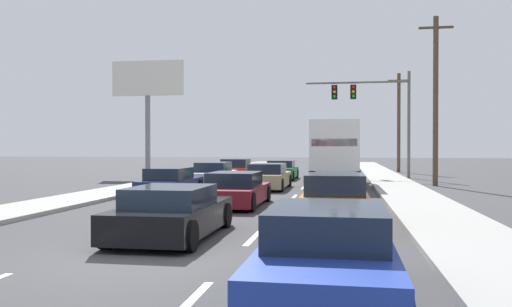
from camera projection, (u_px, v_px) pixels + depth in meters
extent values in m
plane|color=#3D3D3F|center=(286.00, 179.00, 34.52)|extent=(140.00, 140.00, 0.00)
cube|color=#9E9E99|center=(394.00, 184.00, 28.51)|extent=(2.47, 80.00, 0.14)
cube|color=#9E9E99|center=(167.00, 181.00, 30.66)|extent=(2.47, 80.00, 0.14)
cube|color=silver|center=(114.00, 234.00, 12.57)|extent=(0.14, 2.00, 0.01)
cube|color=silver|center=(179.00, 209.00, 17.50)|extent=(0.14, 2.00, 0.01)
cube|color=silver|center=(215.00, 196.00, 22.43)|extent=(0.14, 2.00, 0.01)
cube|color=silver|center=(238.00, 187.00, 27.36)|extent=(0.14, 2.00, 0.01)
cube|color=silver|center=(254.00, 181.00, 32.29)|extent=(0.14, 2.00, 0.01)
cube|color=silver|center=(266.00, 176.00, 37.22)|extent=(0.14, 2.00, 0.01)
cube|color=silver|center=(275.00, 173.00, 42.15)|extent=(0.14, 2.00, 0.01)
cube|color=silver|center=(282.00, 170.00, 47.09)|extent=(0.14, 2.00, 0.01)
cube|color=silver|center=(288.00, 168.00, 52.02)|extent=(0.14, 2.00, 0.01)
cube|color=silver|center=(293.00, 166.00, 56.95)|extent=(0.14, 2.00, 0.01)
cube|color=silver|center=(191.00, 301.00, 7.08)|extent=(0.14, 2.00, 0.01)
cube|color=silver|center=(253.00, 238.00, 12.01)|extent=(0.14, 2.00, 0.01)
cube|color=silver|center=(280.00, 211.00, 16.94)|extent=(0.14, 2.00, 0.01)
cube|color=silver|center=(294.00, 197.00, 21.87)|extent=(0.14, 2.00, 0.01)
cube|color=silver|center=(303.00, 188.00, 26.80)|extent=(0.14, 2.00, 0.01)
cube|color=silver|center=(309.00, 181.00, 31.73)|extent=(0.14, 2.00, 0.01)
cube|color=silver|center=(314.00, 177.00, 36.66)|extent=(0.14, 2.00, 0.01)
cube|color=silver|center=(318.00, 173.00, 41.59)|extent=(0.14, 2.00, 0.01)
cube|color=silver|center=(320.00, 170.00, 46.52)|extent=(0.14, 2.00, 0.01)
cube|color=silver|center=(323.00, 168.00, 51.45)|extent=(0.14, 2.00, 0.01)
cube|color=silver|center=(324.00, 166.00, 56.38)|extent=(0.14, 2.00, 0.01)
cube|color=red|center=(236.00, 172.00, 34.48)|extent=(1.90, 4.26, 0.63)
cube|color=#192333|center=(236.00, 163.00, 34.23)|extent=(1.67, 1.85, 0.54)
cylinder|color=black|center=(229.00, 173.00, 36.18)|extent=(0.22, 0.64, 0.64)
cylinder|color=black|center=(254.00, 173.00, 35.90)|extent=(0.22, 0.64, 0.64)
cylinder|color=black|center=(218.00, 175.00, 33.07)|extent=(0.22, 0.64, 0.64)
cylinder|color=black|center=(245.00, 175.00, 32.78)|extent=(0.22, 0.64, 0.64)
cube|color=#B7BABF|center=(214.00, 177.00, 28.48)|extent=(1.94, 4.68, 0.62)
cube|color=#192333|center=(213.00, 167.00, 28.43)|extent=(1.66, 2.45, 0.52)
cylinder|color=black|center=(206.00, 178.00, 30.35)|extent=(0.24, 0.65, 0.64)
cylinder|color=black|center=(235.00, 178.00, 30.11)|extent=(0.24, 0.65, 0.64)
cylinder|color=black|center=(190.00, 182.00, 26.84)|extent=(0.24, 0.65, 0.64)
cylinder|color=black|center=(222.00, 182.00, 26.61)|extent=(0.24, 0.65, 0.64)
cube|color=#141E4C|center=(171.00, 186.00, 22.55)|extent=(1.76, 4.26, 0.57)
cube|color=#192333|center=(169.00, 174.00, 22.31)|extent=(1.55, 2.20, 0.49)
cylinder|color=black|center=(165.00, 185.00, 24.25)|extent=(0.22, 0.64, 0.64)
cylinder|color=black|center=(199.00, 186.00, 23.98)|extent=(0.22, 0.64, 0.64)
cylinder|color=black|center=(139.00, 191.00, 21.14)|extent=(0.22, 0.64, 0.64)
cylinder|color=black|center=(178.00, 191.00, 20.86)|extent=(0.22, 0.64, 0.64)
cube|color=#196B38|center=(282.00, 172.00, 33.98)|extent=(1.81, 4.28, 0.65)
cube|color=#192333|center=(281.00, 164.00, 33.79)|extent=(1.59, 2.06, 0.44)
cylinder|color=black|center=(272.00, 173.00, 35.69)|extent=(0.22, 0.64, 0.64)
cylinder|color=black|center=(297.00, 173.00, 35.41)|extent=(0.22, 0.64, 0.64)
cylinder|color=black|center=(265.00, 175.00, 32.55)|extent=(0.22, 0.64, 0.64)
cylinder|color=black|center=(292.00, 176.00, 32.28)|extent=(0.22, 0.64, 0.64)
cube|color=tan|center=(268.00, 180.00, 26.11)|extent=(1.84, 4.63, 0.65)
cube|color=#192333|center=(268.00, 168.00, 25.83)|extent=(1.61, 2.40, 0.49)
cylinder|color=black|center=(258.00, 180.00, 28.00)|extent=(0.22, 0.64, 0.64)
cylinder|color=black|center=(289.00, 180.00, 27.71)|extent=(0.22, 0.64, 0.64)
cylinder|color=black|center=(245.00, 185.00, 24.52)|extent=(0.22, 0.64, 0.64)
cylinder|color=black|center=(281.00, 185.00, 24.24)|extent=(0.22, 0.64, 0.64)
cube|color=maroon|center=(236.00, 194.00, 18.56)|extent=(1.89, 4.41, 0.57)
cube|color=#192333|center=(235.00, 179.00, 18.38)|extent=(1.65, 2.16, 0.50)
cylinder|color=black|center=(223.00, 193.00, 20.33)|extent=(0.23, 0.64, 0.64)
cylinder|color=black|center=(267.00, 193.00, 20.03)|extent=(0.23, 0.64, 0.64)
cylinder|color=black|center=(199.00, 201.00, 17.08)|extent=(0.23, 0.64, 0.64)
cylinder|color=black|center=(251.00, 202.00, 16.78)|extent=(0.23, 0.64, 0.64)
cube|color=black|center=(173.00, 218.00, 12.12)|extent=(1.89, 4.32, 0.63)
cube|color=#192333|center=(170.00, 196.00, 11.94)|extent=(1.66, 2.18, 0.43)
cylinder|color=black|center=(160.00, 214.00, 13.85)|extent=(0.22, 0.64, 0.64)
cylinder|color=black|center=(225.00, 215.00, 13.56)|extent=(0.22, 0.64, 0.64)
cylinder|color=black|center=(106.00, 234.00, 10.69)|extent=(0.22, 0.64, 0.64)
cylinder|color=black|center=(190.00, 236.00, 10.40)|extent=(0.22, 0.64, 0.64)
cube|color=white|center=(335.00, 145.00, 27.66)|extent=(2.45, 5.86, 2.48)
cube|color=red|center=(334.00, 142.00, 24.80)|extent=(2.16, 0.06, 0.36)
cube|color=yellow|center=(335.00, 160.00, 31.50)|extent=(2.32, 1.93, 2.04)
cylinder|color=black|center=(316.00, 174.00, 31.70)|extent=(0.31, 0.96, 0.96)
cylinder|color=black|center=(355.00, 174.00, 31.33)|extent=(0.31, 0.96, 0.96)
cylinder|color=black|center=(312.00, 179.00, 26.71)|extent=(0.31, 0.96, 0.96)
cylinder|color=black|center=(357.00, 179.00, 26.35)|extent=(0.31, 0.96, 0.96)
cube|color=slate|center=(336.00, 190.00, 20.32)|extent=(1.83, 4.04, 0.58)
cube|color=#192333|center=(336.00, 177.00, 20.13)|extent=(1.58, 1.98, 0.42)
cylinder|color=black|center=(316.00, 189.00, 21.88)|extent=(0.23, 0.64, 0.64)
cylinder|color=black|center=(356.00, 190.00, 21.64)|extent=(0.23, 0.64, 0.64)
cylinder|color=black|center=(314.00, 196.00, 19.01)|extent=(0.23, 0.64, 0.64)
cylinder|color=black|center=(359.00, 196.00, 18.77)|extent=(0.23, 0.64, 0.64)
cube|color=orange|center=(335.00, 206.00, 14.15)|extent=(1.81, 4.54, 0.69)
cube|color=#192333|center=(335.00, 184.00, 14.07)|extent=(1.57, 2.03, 0.54)
cylinder|color=black|center=(308.00, 205.00, 15.98)|extent=(0.23, 0.64, 0.64)
cylinder|color=black|center=(363.00, 206.00, 15.72)|extent=(0.23, 0.64, 0.64)
cylinder|color=black|center=(300.00, 221.00, 12.59)|extent=(0.23, 0.64, 0.64)
cylinder|color=black|center=(370.00, 222.00, 12.33)|extent=(0.23, 0.64, 0.64)
cube|color=#1E389E|center=(327.00, 268.00, 7.01)|extent=(1.78, 4.36, 0.67)
cube|color=#192333|center=(328.00, 224.00, 7.05)|extent=(1.55, 2.19, 0.48)
cylinder|color=black|center=(283.00, 253.00, 8.75)|extent=(0.23, 0.64, 0.64)
cylinder|color=black|center=(382.00, 256.00, 8.46)|extent=(0.23, 0.64, 0.64)
cylinder|color=#595B56|center=(409.00, 125.00, 35.13)|extent=(0.20, 0.20, 7.20)
cylinder|color=#595B56|center=(357.00, 82.00, 35.67)|extent=(6.92, 0.14, 0.14)
cube|color=black|center=(353.00, 92.00, 35.71)|extent=(0.40, 0.56, 0.95)
sphere|color=red|center=(353.00, 87.00, 35.40)|extent=(0.20, 0.20, 0.20)
sphere|color=orange|center=(353.00, 92.00, 35.41)|extent=(0.20, 0.20, 0.20)
sphere|color=green|center=(353.00, 96.00, 35.41)|extent=(0.20, 0.20, 0.20)
cube|color=black|center=(335.00, 92.00, 35.92)|extent=(0.40, 0.56, 0.95)
sphere|color=red|center=(334.00, 87.00, 35.61)|extent=(0.20, 0.20, 0.20)
sphere|color=orange|center=(334.00, 92.00, 35.62)|extent=(0.20, 0.20, 0.20)
sphere|color=green|center=(334.00, 96.00, 35.62)|extent=(0.20, 0.20, 0.20)
cylinder|color=brown|center=(436.00, 101.00, 28.06)|extent=(0.28, 0.28, 9.12)
cube|color=brown|center=(436.00, 28.00, 28.01)|extent=(1.80, 0.12, 0.12)
cylinder|color=brown|center=(399.00, 123.00, 43.62)|extent=(0.28, 0.28, 8.26)
cube|color=brown|center=(399.00, 80.00, 43.58)|extent=(1.80, 0.12, 0.12)
cylinder|color=slate|center=(148.00, 136.00, 37.16)|extent=(0.36, 0.36, 5.76)
cube|color=silver|center=(148.00, 78.00, 37.11)|extent=(5.27, 0.20, 2.48)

